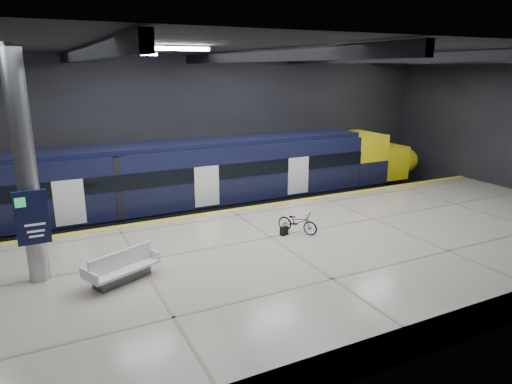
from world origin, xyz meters
TOP-DOWN VIEW (x-y plane):
  - ground at (0.00, 0.00)m, footprint 30.00×30.00m
  - room_shell at (-0.00, 0.00)m, footprint 30.10×16.10m
  - platform at (0.00, -2.50)m, footprint 30.00×11.00m
  - safety_strip at (0.00, 2.75)m, footprint 30.00×0.40m
  - rails at (0.00, 5.50)m, footprint 30.00×1.52m
  - train at (-1.85, 5.50)m, footprint 29.40×2.84m
  - bench at (-5.77, -2.27)m, footprint 2.39×1.72m
  - bicycle at (1.18, -1.04)m, footprint 1.39×1.72m
  - pannier_bag at (0.58, -1.04)m, footprint 0.34×0.25m
  - info_column at (-8.00, -1.03)m, footprint 0.90×0.78m

SIDE VIEW (x-z plane):
  - ground at x=0.00m, z-range 0.00..0.00m
  - rails at x=0.00m, z-range 0.00..0.16m
  - platform at x=0.00m, z-range 0.00..1.10m
  - safety_strip at x=0.00m, z-range 1.10..1.11m
  - pannier_bag at x=0.58m, z-range 1.10..1.45m
  - bench at x=-5.77m, z-range 0.96..1.93m
  - bicycle at x=1.18m, z-range 1.10..1.97m
  - train at x=-1.85m, z-range 0.16..3.95m
  - info_column at x=-8.00m, z-range 1.01..7.91m
  - room_shell at x=0.00m, z-range 1.69..9.74m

